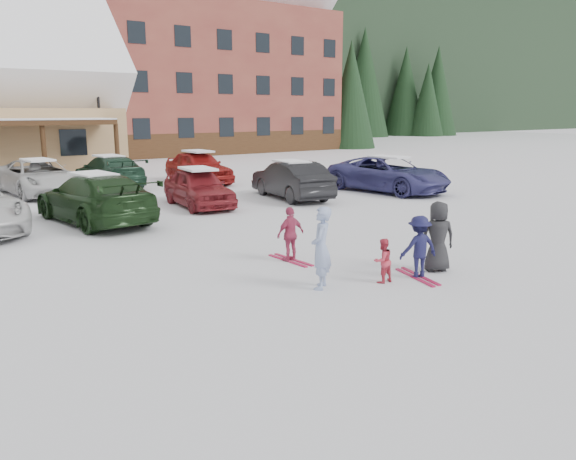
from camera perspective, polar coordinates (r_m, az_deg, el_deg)
ground at (r=11.13m, az=1.78°, el=-6.10°), size 160.00×160.00×0.00m
alpine_hotel at (r=51.06m, az=-12.31°, el=17.56°), size 31.48×14.01×21.48m
lamp_post at (r=34.51m, az=-18.62°, el=11.02°), size 0.50×0.25×5.67m
conifer_1 at (r=54.48m, az=6.41°, el=14.89°), size 4.84×4.84×11.22m
conifer_3 at (r=53.86m, az=-23.09°, el=12.84°), size 3.96×3.96×9.18m
conifer_4 at (r=67.85m, az=0.80°, el=14.62°), size 5.06×5.06×11.73m
adult_skier at (r=11.03m, az=3.39°, el=-1.83°), size 0.71×0.70×1.65m
toddler_red at (r=11.64m, az=9.59°, el=-3.08°), size 0.46×0.36×0.92m
child_navy at (r=12.08m, az=13.15°, el=-1.68°), size 0.96×0.70×1.33m
skis_child_navy at (r=12.25m, az=13.00°, el=-4.64°), size 0.56×1.40×0.03m
child_magenta at (r=13.08m, az=0.26°, el=-0.42°), size 0.77×0.35×1.29m
skis_child_magenta at (r=13.23m, az=0.25°, el=-3.08°), size 0.26×1.41×0.03m
bystander_dark at (r=12.66m, az=14.97°, el=-0.64°), size 0.90×0.80×1.55m
parked_car_3 at (r=18.60m, az=-19.03°, el=3.05°), size 2.77×5.55×1.55m
parked_car_4 at (r=20.89m, az=-9.09°, el=4.28°), size 2.13×4.29×1.41m
parked_car_5 at (r=22.56m, az=0.35°, el=5.11°), size 2.28×4.73×1.50m
parked_car_6 at (r=24.86m, az=10.16°, el=5.60°), size 3.21×5.76×1.52m
parked_car_10 at (r=25.74m, az=-23.95°, el=4.92°), size 2.91×5.51×1.48m
parked_car_11 at (r=27.26m, az=-17.68°, el=5.69°), size 2.15×5.03×1.45m
parked_car_12 at (r=27.79m, az=-9.07°, el=6.33°), size 1.84×4.58×1.56m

